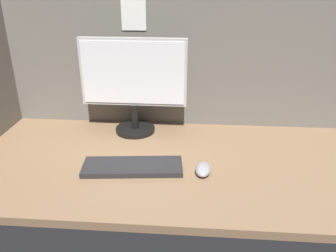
{
  "coord_description": "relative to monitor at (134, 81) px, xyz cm",
  "views": [
    {
      "loc": [
        1.16,
        -120.07,
        67.8
      ],
      "look_at": [
        -10.24,
        0.0,
        14.0
      ],
      "focal_mm": 37.18,
      "sensor_mm": 36.0,
      "label": 1
    }
  ],
  "objects": [
    {
      "name": "monitor",
      "position": [
        0.0,
        0.0,
        0.0
      ],
      "size": [
        46.71,
        18.0,
        42.53
      ],
      "color": "black",
      "rests_on": "ground_plane"
    },
    {
      "name": "cubicle_wall_back",
      "position": [
        25.56,
        12.36,
        9.03
      ],
      "size": [
        180.0,
        5.5,
        65.8
      ],
      "color": "slate",
      "rests_on": "ground_plane"
    },
    {
      "name": "ground_plane",
      "position": [
        25.59,
        -25.14,
        -25.4
      ],
      "size": [
        180.0,
        80.0,
        3.0
      ],
      "primitive_type": "cube",
      "color": "#8C6B4C"
    },
    {
      "name": "keyboard",
      "position": [
        4.61,
        -34.29,
        -22.9
      ],
      "size": [
        38.1,
        16.59,
        2.0
      ],
      "primitive_type": "cube",
      "rotation": [
        0.0,
        0.0,
        0.1
      ],
      "color": "#262628",
      "rests_on": "ground_plane"
    },
    {
      "name": "mouse",
      "position": [
        30.76,
        -35.24,
        -22.2
      ],
      "size": [
        6.18,
        9.92,
        3.4
      ],
      "primitive_type": "ellipsoid",
      "rotation": [
        0.0,
        0.0,
        -0.06
      ],
      "color": "#99999E",
      "rests_on": "ground_plane"
    }
  ]
}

